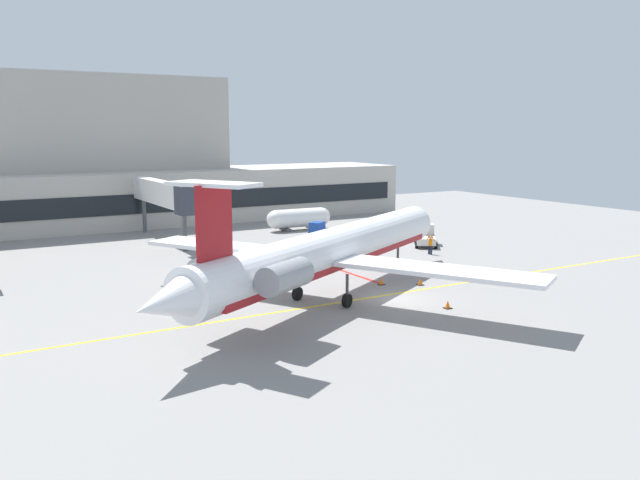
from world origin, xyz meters
TOP-DOWN VIEW (x-y plane):
  - ground at (0.00, 0.00)m, footprint 120.00×120.00m
  - terminal_building at (-8.12, 47.08)m, footprint 76.17×13.45m
  - jet_bridge_east at (-6.26, 30.40)m, footprint 2.40×17.77m
  - regional_jet at (-4.16, 2.13)m, footprint 32.27×26.83m
  - baggage_tug at (8.60, 24.32)m, footprint 3.36×3.56m
  - pushback_tractor at (15.57, 15.64)m, footprint 3.98×4.40m
  - fuel_tank at (9.63, 31.18)m, footprint 8.00×2.37m
  - marshaller at (12.77, 11.62)m, footprint 0.60×0.70m
  - safety_cone_alpha at (1.40, -3.56)m, footprint 0.47×0.47m
  - safety_cone_bravo at (4.04, 2.43)m, footprint 0.47×0.47m
  - safety_cone_charlie at (0.06, 11.84)m, footprint 0.47×0.47m
  - safety_cone_delta at (1.62, 4.03)m, footprint 0.47×0.47m

SIDE VIEW (x-z plane):
  - ground at x=0.00m, z-range -0.10..0.00m
  - safety_cone_alpha at x=1.40m, z-range -0.03..0.52m
  - safety_cone_bravo at x=4.04m, z-range -0.03..0.52m
  - safety_cone_charlie at x=0.06m, z-range -0.03..0.52m
  - safety_cone_delta at x=1.62m, z-range -0.03..0.52m
  - baggage_tug at x=8.60m, z-range -0.06..1.73m
  - pushback_tractor at x=15.57m, z-range -0.08..1.98m
  - marshaller at x=12.77m, z-range 0.01..1.89m
  - fuel_tank at x=9.63m, z-range 0.15..2.63m
  - regional_jet at x=-4.16m, z-range -1.02..7.81m
  - jet_bridge_east at x=-6.26m, z-range 1.80..8.17m
  - terminal_building at x=-8.12m, z-range -2.70..15.36m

